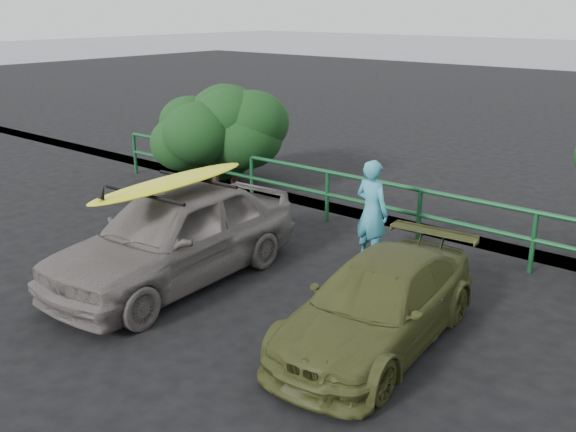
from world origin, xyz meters
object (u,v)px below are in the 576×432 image
(olive_vehicle, at_px, (378,304))
(man, at_px, (372,212))
(sedan, at_px, (174,235))
(surfboard, at_px, (171,182))
(guardrail, at_px, (371,206))

(olive_vehicle, height_order, man, man)
(sedan, height_order, surfboard, surfboard)
(guardrail, relative_size, surfboard, 4.69)
(sedan, relative_size, olive_vehicle, 1.18)
(olive_vehicle, xyz_separation_m, surfboard, (-3.40, -0.33, 1.04))
(guardrail, height_order, olive_vehicle, olive_vehicle)
(guardrail, relative_size, olive_vehicle, 3.84)
(olive_vehicle, relative_size, man, 2.12)
(guardrail, bearing_deg, man, -57.11)
(olive_vehicle, relative_size, surfboard, 1.22)
(guardrail, relative_size, sedan, 3.24)
(guardrail, height_order, sedan, sedan)
(guardrail, distance_m, sedan, 3.94)
(man, bearing_deg, sedan, 61.89)
(olive_vehicle, distance_m, man, 2.74)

